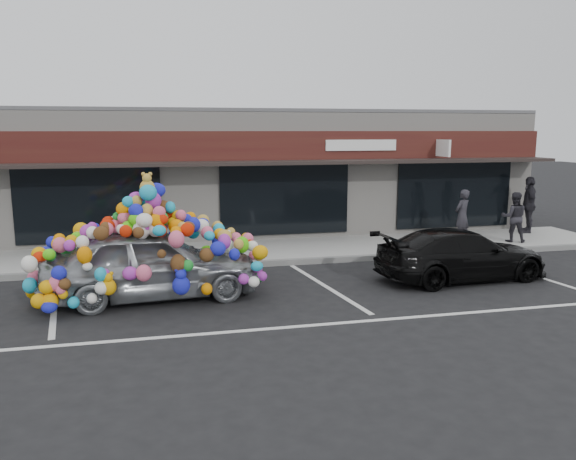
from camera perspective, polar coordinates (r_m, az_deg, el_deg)
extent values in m
plane|color=black|center=(12.61, -8.22, -6.74)|extent=(90.00, 90.00, 0.00)
cube|color=beige|center=(20.62, -10.40, 5.70)|extent=(24.00, 6.00, 4.20)
cube|color=#59595B|center=(20.57, -10.60, 11.68)|extent=(24.00, 6.00, 0.12)
cube|color=#3B1110|center=(17.49, -10.02, 8.39)|extent=(24.00, 0.18, 0.90)
cube|color=black|center=(16.99, -9.87, 6.66)|extent=(24.00, 1.20, 0.10)
cube|color=white|center=(19.30, 15.43, 8.03)|extent=(0.08, 0.95, 0.55)
cube|color=white|center=(18.50, 7.46, 8.54)|extent=(2.40, 0.04, 0.35)
cube|color=black|center=(17.76, -19.57, 2.48)|extent=(4.20, 0.12, 2.30)
cube|color=black|center=(18.08, -0.32, 3.19)|extent=(4.20, 0.12, 2.30)
cube|color=black|center=(20.26, 16.51, 3.52)|extent=(4.20, 0.12, 2.30)
cube|color=#9C9C97|center=(16.46, -9.42, -2.50)|extent=(26.00, 3.00, 0.15)
cube|color=slate|center=(15.00, -9.05, -3.73)|extent=(26.00, 0.18, 0.16)
cube|color=silver|center=(12.96, -22.63, -6.95)|extent=(0.73, 4.37, 0.01)
cube|color=silver|center=(13.31, 3.87, -5.74)|extent=(0.73, 4.37, 0.01)
cube|color=silver|center=(15.71, 23.13, -4.07)|extent=(0.73, 4.37, 0.01)
cube|color=silver|center=(10.81, 3.64, -9.55)|extent=(14.00, 0.12, 0.01)
imported|color=gray|center=(12.56, -13.70, -3.30)|extent=(2.19, 4.72, 1.57)
ellipsoid|color=red|center=(12.32, -13.97, 2.91)|extent=(1.53, 2.03, 1.17)
sphere|color=#DCB605|center=(12.42, -6.33, -1.62)|extent=(0.34, 0.34, 0.34)
sphere|color=#1E17D8|center=(11.65, -10.73, -5.42)|extent=(0.36, 0.36, 0.36)
sphere|color=green|center=(13.61, -17.01, -3.22)|extent=(0.30, 0.30, 0.30)
sphere|color=pink|center=(12.27, -14.08, 5.40)|extent=(0.32, 0.32, 0.32)
sphere|color=orange|center=(12.68, -20.01, -1.89)|extent=(0.30, 0.30, 0.30)
imported|color=black|center=(14.43, 17.20, -2.39)|extent=(2.06, 4.41, 1.25)
imported|color=black|center=(18.58, 17.28, 1.43)|extent=(0.71, 0.62, 1.64)
imported|color=black|center=(19.01, 21.98, 1.23)|extent=(0.95, 0.87, 1.58)
imported|color=#29242A|center=(20.92, 23.25, 2.39)|extent=(1.22, 0.87, 1.93)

